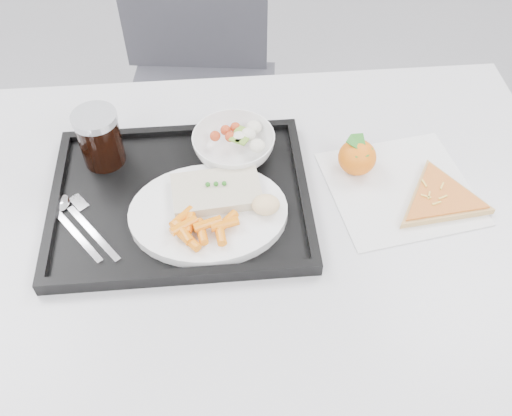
{
  "coord_description": "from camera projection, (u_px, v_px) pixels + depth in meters",
  "views": [
    {
      "loc": [
        -0.02,
        -0.32,
        1.52
      ],
      "look_at": [
        0.03,
        0.3,
        0.77
      ],
      "focal_mm": 40.0,
      "sensor_mm": 36.0,
      "label": 1
    }
  ],
  "objects": [
    {
      "name": "napkin",
      "position": [
        400.0,
        188.0,
        1.03
      ],
      "size": [
        0.28,
        0.28,
        0.0
      ],
      "color": "silver",
      "rests_on": "table"
    },
    {
      "name": "salad_contents",
      "position": [
        243.0,
        135.0,
        1.06
      ],
      "size": [
        0.1,
        0.08,
        0.02
      ],
      "color": "#B23A19",
      "rests_on": "salad_bowl"
    },
    {
      "name": "salad_bowl",
      "position": [
        234.0,
        145.0,
        1.05
      ],
      "size": [
        0.15,
        0.15,
        0.05
      ],
      "color": "white",
      "rests_on": "tray"
    },
    {
      "name": "tangerine",
      "position": [
        357.0,
        157.0,
        1.04
      ],
      "size": [
        0.09,
        0.09,
        0.07
      ],
      "color": "#FE6A00",
      "rests_on": "napkin"
    },
    {
      "name": "carrot_pile",
      "position": [
        199.0,
        227.0,
        0.92
      ],
      "size": [
        0.12,
        0.09,
        0.02
      ],
      "color": "orange",
      "rests_on": "dinner_plate"
    },
    {
      "name": "tray",
      "position": [
        181.0,
        199.0,
        1.01
      ],
      "size": [
        0.45,
        0.35,
        0.03
      ],
      "color": "black",
      "rests_on": "table"
    },
    {
      "name": "bread_roll",
      "position": [
        266.0,
        205.0,
        0.95
      ],
      "size": [
        0.06,
        0.05,
        0.03
      ],
      "color": "tan",
      "rests_on": "dinner_plate"
    },
    {
      "name": "table",
      "position": [
        240.0,
        242.0,
        1.04
      ],
      "size": [
        1.2,
        0.8,
        0.75
      ],
      "color": "#ABABAD",
      "rests_on": "ground"
    },
    {
      "name": "cutlery",
      "position": [
        77.0,
        220.0,
        0.97
      ],
      "size": [
        0.13,
        0.16,
        0.01
      ],
      "color": "silver",
      "rests_on": "tray"
    },
    {
      "name": "fish_fillet",
      "position": [
        216.0,
        191.0,
        0.98
      ],
      "size": [
        0.16,
        0.1,
        0.03
      ],
      "color": "beige",
      "rests_on": "dinner_plate"
    },
    {
      "name": "dinner_plate",
      "position": [
        208.0,
        213.0,
        0.97
      ],
      "size": [
        0.27,
        0.27,
        0.02
      ],
      "color": "white",
      "rests_on": "tray"
    },
    {
      "name": "chair",
      "position": [
        197.0,
        68.0,
        1.62
      ],
      "size": [
        0.47,
        0.47,
        0.93
      ],
      "color": "#34343B",
      "rests_on": "ground"
    },
    {
      "name": "cola_glass",
      "position": [
        99.0,
        137.0,
        1.02
      ],
      "size": [
        0.08,
        0.08,
        0.11
      ],
      "color": "black",
      "rests_on": "tray"
    },
    {
      "name": "pizza_slice",
      "position": [
        441.0,
        198.0,
        1.01
      ],
      "size": [
        0.28,
        0.28,
        0.02
      ],
      "color": "tan",
      "rests_on": "napkin"
    }
  ]
}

